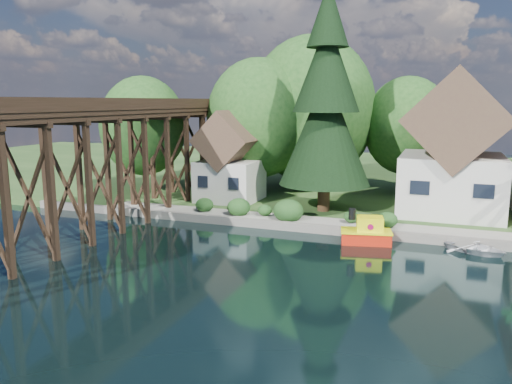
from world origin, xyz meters
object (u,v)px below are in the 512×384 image
house_left (452,153)px  conifer (326,104)px  trestle_bridge (116,153)px  shed (230,162)px  boat_white_a (475,247)px  tugboat (367,233)px

house_left → conifer: bearing=-162.7°
trestle_bridge → conifer: (13.67, 7.92, 3.52)m
shed → boat_white_a: size_ratio=2.18×
house_left → tugboat: house_left is taller
trestle_bridge → tugboat: bearing=4.9°
conifer → trestle_bridge: bearing=-149.9°
trestle_bridge → boat_white_a: bearing=4.2°
shed → tugboat: (13.00, -7.79, -3.13)m
trestle_bridge → tugboat: size_ratio=12.59×
conifer → tugboat: size_ratio=4.95×
trestle_bridge → boat_white_a: (24.51, 1.80, -4.98)m
tugboat → shed: bearing=149.1°
tugboat → boat_white_a: (6.51, 0.26, -0.33)m
shed → boat_white_a: bearing=-21.1°
trestle_bridge → tugboat: (18.00, 1.54, -4.65)m
conifer → tugboat: 11.23m
trestle_bridge → house_left: house_left is taller
shed → conifer: 10.13m
trestle_bridge → conifer: bearing=30.1°
tugboat → house_left: bearing=61.7°
boat_white_a → tugboat: bearing=117.4°
conifer → house_left: bearing=17.3°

